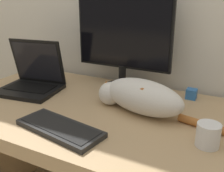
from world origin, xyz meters
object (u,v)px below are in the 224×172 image
Objects in this scene: laptop at (32,81)px; cat at (140,96)px; coffee_mug at (208,135)px; monitor at (123,37)px; external_keyboard at (60,128)px.

laptop is 0.62m from cat.
cat is at bearing 153.95° from coffee_mug.
external_keyboard is at bearing -91.49° from monitor.
coffee_mug is (0.50, -0.38, -0.24)m from monitor.
external_keyboard is 0.54m from coffee_mug.
coffee_mug is at bearing -17.13° from laptop.
laptop is 4.01× the size of coffee_mug.
laptop is 0.50m from external_keyboard.
coffee_mug reaches higher than external_keyboard.
external_keyboard is 0.37m from cat.
cat reaches higher than external_keyboard.
laptop is at bearing 153.86° from external_keyboard.
monitor is 0.91× the size of cat.
monitor reaches higher than cat.
laptop is at bearing 171.15° from coffee_mug.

